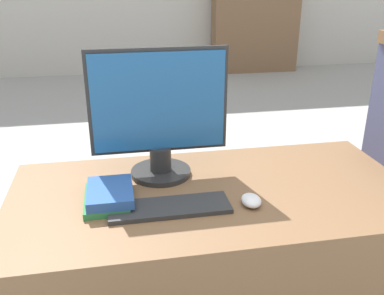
{
  "coord_description": "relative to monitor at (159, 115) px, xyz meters",
  "views": [
    {
      "loc": [
        -0.33,
        -0.99,
        1.51
      ],
      "look_at": [
        -0.09,
        0.33,
        0.95
      ],
      "focal_mm": 40.0,
      "sensor_mm": 36.0,
      "label": 1
    }
  ],
  "objects": [
    {
      "name": "desk",
      "position": [
        0.17,
        -0.17,
        -0.62
      ],
      "size": [
        1.49,
        0.74,
        0.75
      ],
      "color": "brown",
      "rests_on": "ground_plane"
    },
    {
      "name": "book_stack",
      "position": [
        -0.2,
        -0.19,
        -0.22
      ],
      "size": [
        0.17,
        0.23,
        0.06
      ],
      "color": "#2D7F42",
      "rests_on": "desk"
    },
    {
      "name": "monitor",
      "position": [
        0.0,
        0.0,
        0.0
      ],
      "size": [
        0.52,
        0.24,
        0.5
      ],
      "color": "#282828",
      "rests_on": "desk"
    },
    {
      "name": "mouse",
      "position": [
        0.28,
        -0.3,
        -0.23
      ],
      "size": [
        0.07,
        0.09,
        0.04
      ],
      "color": "white",
      "rests_on": "desk"
    },
    {
      "name": "keyboard",
      "position": [
        -0.0,
        -0.28,
        -0.24
      ],
      "size": [
        0.41,
        0.13,
        0.02
      ],
      "color": "#2D2D2D",
      "rests_on": "desk"
    },
    {
      "name": "bookshelf_far",
      "position": [
        2.08,
        5.05,
        -0.07
      ],
      "size": [
        1.34,
        0.32,
        1.87
      ],
      "color": "#846042",
      "rests_on": "ground_plane"
    }
  ]
}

